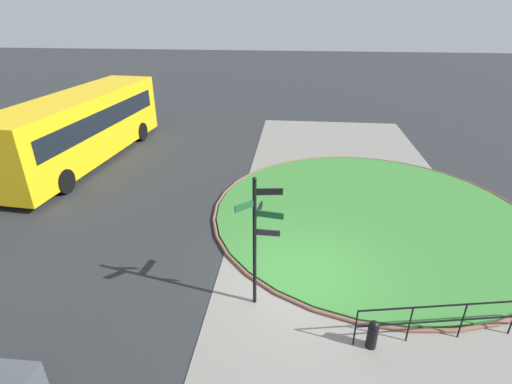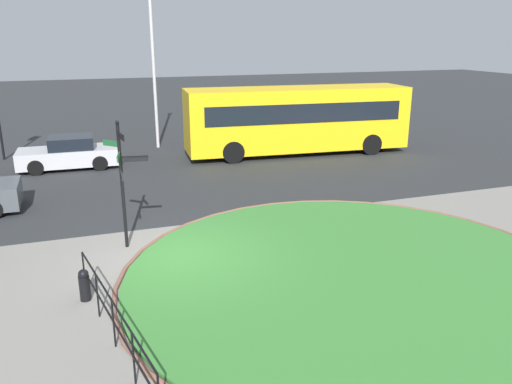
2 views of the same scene
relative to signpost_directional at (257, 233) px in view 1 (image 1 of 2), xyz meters
name	(u,v)px [view 1 (image 1 of 2)]	position (x,y,z in m)	size (l,w,h in m)	color
ground	(302,276)	(1.15, -1.15, -2.07)	(120.00, 120.00, 0.00)	#282B2D
sidewalk_paving	(369,280)	(1.15, -2.97, -2.06)	(32.00, 8.36, 0.02)	gray
grass_island	(369,213)	(4.97, -3.55, -2.02)	(11.00, 11.00, 0.10)	#387A33
grass_kerb_ring	(369,213)	(4.97, -3.55, -2.01)	(11.31, 11.31, 0.11)	brown
signpost_directional	(257,233)	(0.00, 0.00, 0.00)	(1.09, 1.06, 3.48)	black
bollard_foreground	(373,334)	(-1.16, -2.64, -1.68)	(0.23, 0.23, 0.75)	black
railing_grass_edge	(464,316)	(-0.68, -4.65, -1.42)	(0.96, 4.81, 1.00)	black
bus_yellow	(82,127)	(8.99, 9.20, -0.36)	(10.83, 3.32, 3.17)	yellow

